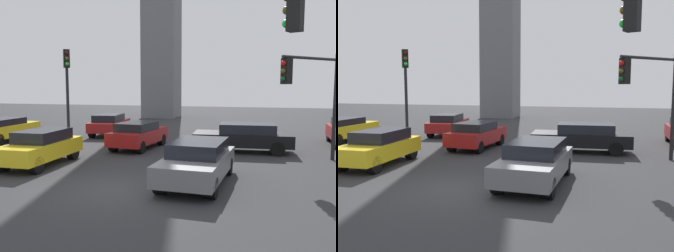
{
  "view_description": "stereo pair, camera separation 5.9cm",
  "coord_description": "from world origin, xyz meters",
  "views": [
    {
      "loc": [
        4.27,
        -10.67,
        3.3
      ],
      "look_at": [
        0.49,
        3.17,
        1.71
      ],
      "focal_mm": 39.31,
      "sensor_mm": 36.0,
      "label": 1
    },
    {
      "loc": [
        4.33,
        -10.65,
        3.3
      ],
      "look_at": [
        0.49,
        3.17,
        1.71
      ],
      "focal_mm": 39.31,
      "sensor_mm": 36.0,
      "label": 2
    }
  ],
  "objects": [
    {
      "name": "ground_plane",
      "position": [
        0.0,
        0.0,
        0.0
      ],
      "size": [
        92.02,
        92.02,
        0.0
      ],
      "primitive_type": "plane",
      "color": "#2D2D30"
    },
    {
      "name": "traffic_light_0",
      "position": [
        -6.51,
        7.6,
        3.66
      ],
      "size": [
        0.45,
        0.48,
        5.26
      ],
      "rotation": [
        0.0,
        0.0,
        -0.91
      ],
      "color": "black",
      "rests_on": "ground_plane"
    },
    {
      "name": "traffic_light_2",
      "position": [
        5.95,
        5.48,
        3.33
      ],
      "size": [
        2.49,
        2.76,
        4.66
      ],
      "rotation": [
        0.0,
        0.0,
        -2.3
      ],
      "color": "black",
      "rests_on": "ground_plane"
    },
    {
      "name": "car_0",
      "position": [
        -10.67,
        7.4,
        0.76
      ],
      "size": [
        2.01,
        4.63,
        1.39
      ],
      "rotation": [
        0.0,
        0.0,
        1.6
      ],
      "color": "yellow",
      "rests_on": "ground_plane"
    },
    {
      "name": "car_2",
      "position": [
        3.13,
        7.76,
        0.76
      ],
      "size": [
        4.9,
        2.28,
        1.42
      ],
      "rotation": [
        0.0,
        0.0,
        3.21
      ],
      "color": "black",
      "rests_on": "ground_plane"
    },
    {
      "name": "car_3",
      "position": [
        -5.87,
        11.67,
        0.75
      ],
      "size": [
        2.25,
        4.28,
        1.4
      ],
      "rotation": [
        0.0,
        0.0,
        1.69
      ],
      "color": "maroon",
      "rests_on": "ground_plane"
    },
    {
      "name": "car_5",
      "position": [
        -2.26,
        7.32,
        0.74
      ],
      "size": [
        2.15,
        4.2,
        1.39
      ],
      "rotation": [
        0.0,
        0.0,
        1.48
      ],
      "color": "maroon",
      "rests_on": "ground_plane"
    },
    {
      "name": "car_6",
      "position": [
        2.02,
        1.36,
        0.76
      ],
      "size": [
        2.09,
        4.55,
        1.43
      ],
      "rotation": [
        0.0,
        0.0,
        -1.62
      ],
      "color": "slate",
      "rests_on": "ground_plane"
    },
    {
      "name": "car_7",
      "position": [
        -4.78,
        2.47,
        0.77
      ],
      "size": [
        1.82,
        4.19,
        1.45
      ],
      "rotation": [
        0.0,
        0.0,
        -1.55
      ],
      "color": "yellow",
      "rests_on": "ground_plane"
    }
  ]
}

